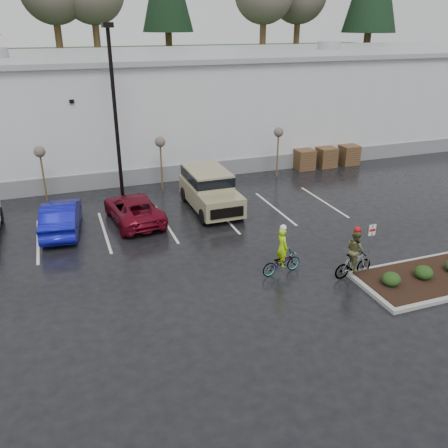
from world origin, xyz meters
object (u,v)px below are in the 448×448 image
object	(u,v)px
pallet_stack_c	(349,155)
car_blue	(61,217)
lamppost	(114,97)
pallet_stack_a	(304,159)
sapling_east	(278,135)
pallet_stack_b	(326,157)
fire_lane_sign	(371,243)
sapling_west	(40,155)
car_red	(133,209)
suv_tan	(211,191)
sapling_mid	(160,145)
cyclist_olive	(354,258)
cyclist_hivis	(282,258)

from	to	relation	value
pallet_stack_c	car_blue	distance (m)	20.06
lamppost	pallet_stack_a	world-z (taller)	lamppost
sapling_east	pallet_stack_b	world-z (taller)	sapling_east
lamppost	pallet_stack_c	xyz separation A→B (m)	(16.00, 2.00, -5.01)
sapling_east	pallet_stack_c	world-z (taller)	sapling_east
pallet_stack_a	fire_lane_sign	size ratio (longest dim) A/B	0.61
sapling_west	car_blue	distance (m)	4.75
pallet_stack_c	fire_lane_sign	size ratio (longest dim) A/B	0.61
sapling_east	car_red	bearing A→B (deg)	-157.00
sapling_east	fire_lane_sign	size ratio (longest dim) A/B	1.45
sapling_west	car_blue	bearing A→B (deg)	-81.41
pallet_stack_c	suv_tan	xyz separation A→B (m)	(-11.79, -4.96, 0.35)
sapling_east	pallet_stack_b	distance (m)	4.78
pallet_stack_c	car_blue	world-z (taller)	car_blue
sapling_mid	cyclist_olive	xyz separation A→B (m)	(4.69, -12.71, -1.94)
sapling_east	lamppost	bearing A→B (deg)	-174.29
lamppost	car_blue	size ratio (longest dim) A/B	2.02
suv_tan	fire_lane_sign	bearing A→B (deg)	-67.90
sapling_mid	cyclist_olive	bearing A→B (deg)	-69.73
suv_tan	cyclist_hivis	bearing A→B (deg)	-86.49
car_red	cyclist_hivis	distance (m)	8.62
car_red	cyclist_hivis	bearing A→B (deg)	116.51
lamppost	sapling_east	size ratio (longest dim) A/B	2.88
car_blue	suv_tan	size ratio (longest dim) A/B	0.90
pallet_stack_c	suv_tan	bearing A→B (deg)	-157.17
lamppost	sapling_west	world-z (taller)	lamppost
suv_tan	cyclist_olive	xyz separation A→B (m)	(2.98, -8.75, -0.24)
sapling_east	suv_tan	world-z (taller)	sapling_east
lamppost	pallet_stack_b	distance (m)	15.19
sapling_west	pallet_stack_b	world-z (taller)	sapling_west
pallet_stack_b	car_blue	size ratio (longest dim) A/B	0.30
sapling_west	fire_lane_sign	bearing A→B (deg)	-47.33
lamppost	suv_tan	xyz separation A→B (m)	(4.21, -2.96, -4.66)
sapling_mid	sapling_east	world-z (taller)	same
cyclist_olive	lamppost	bearing A→B (deg)	27.00
sapling_mid	pallet_stack_a	world-z (taller)	sapling_mid
lamppost	suv_tan	distance (m)	6.94
suv_tan	pallet_stack_c	bearing A→B (deg)	22.83
fire_lane_sign	car_red	xyz separation A→B (m)	(-7.73, 8.59, -0.74)
sapling_west	pallet_stack_c	size ratio (longest dim) A/B	2.37
sapling_east	cyclist_hivis	xyz separation A→B (m)	(-5.33, -11.50, -2.07)
pallet_stack_c	cyclist_hivis	size ratio (longest dim) A/B	0.64
pallet_stack_b	suv_tan	bearing A→B (deg)	-153.58
fire_lane_sign	pallet_stack_a	bearing A→B (deg)	71.19
sapling_mid	cyclist_hivis	bearing A→B (deg)	-79.30
sapling_mid	sapling_east	xyz separation A→B (m)	(7.50, 0.00, 0.00)
pallet_stack_c	cyclist_hivis	world-z (taller)	cyclist_hivis
sapling_mid	car_red	xyz separation A→B (m)	(-2.43, -4.21, -2.07)
sapling_east	car_red	xyz separation A→B (m)	(-9.93, -4.21, -2.07)
sapling_west	sapling_mid	world-z (taller)	same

